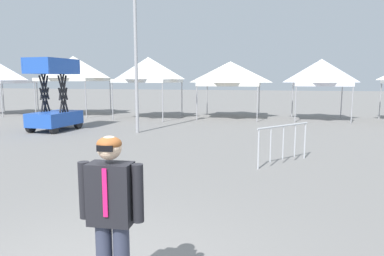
{
  "coord_description": "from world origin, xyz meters",
  "views": [
    {
      "loc": [
        2.0,
        -3.08,
        2.31
      ],
      "look_at": [
        0.22,
        3.84,
        1.3
      ],
      "focal_mm": 32.56,
      "sensor_mm": 36.0,
      "label": 1
    }
  ],
  "objects_px": {
    "canopy_tent_left_of_center": "(230,74)",
    "canopy_tent_behind_right": "(148,70)",
    "light_pole_near_lift": "(135,32)",
    "canopy_tent_behind_left": "(321,73)",
    "canopy_tent_far_right": "(74,69)",
    "scissor_lift": "(54,108)",
    "crowd_barrier_near_person": "(283,136)",
    "canopy_tent_right_of_center": "(1,73)",
    "person_foreground": "(111,212)"
  },
  "relations": [
    {
      "from": "canopy_tent_far_right",
      "to": "crowd_barrier_near_person",
      "type": "relative_size",
      "value": 2.23
    },
    {
      "from": "canopy_tent_behind_right",
      "to": "canopy_tent_far_right",
      "type": "bearing_deg",
      "value": 174.41
    },
    {
      "from": "canopy_tent_right_of_center",
      "to": "canopy_tent_behind_left",
      "type": "height_order",
      "value": "canopy_tent_behind_left"
    },
    {
      "from": "canopy_tent_right_of_center",
      "to": "canopy_tent_behind_right",
      "type": "bearing_deg",
      "value": 1.68
    },
    {
      "from": "light_pole_near_lift",
      "to": "canopy_tent_behind_left",
      "type": "bearing_deg",
      "value": 40.57
    },
    {
      "from": "canopy_tent_left_of_center",
      "to": "crowd_barrier_near_person",
      "type": "bearing_deg",
      "value": -74.46
    },
    {
      "from": "canopy_tent_left_of_center",
      "to": "person_foreground",
      "type": "xyz_separation_m",
      "value": [
        1.43,
        -17.81,
        -1.58
      ]
    },
    {
      "from": "canopy_tent_right_of_center",
      "to": "canopy_tent_behind_left",
      "type": "relative_size",
      "value": 0.98
    },
    {
      "from": "person_foreground",
      "to": "canopy_tent_far_right",
      "type": "bearing_deg",
      "value": 123.77
    },
    {
      "from": "canopy_tent_behind_left",
      "to": "canopy_tent_right_of_center",
      "type": "bearing_deg",
      "value": -175.28
    },
    {
      "from": "canopy_tent_right_of_center",
      "to": "light_pole_near_lift",
      "type": "xyz_separation_m",
      "value": [
        11.83,
        -5.29,
        1.6
      ]
    },
    {
      "from": "canopy_tent_far_right",
      "to": "canopy_tent_behind_right",
      "type": "distance_m",
      "value": 5.33
    },
    {
      "from": "scissor_lift",
      "to": "canopy_tent_far_right",
      "type": "bearing_deg",
      "value": 115.79
    },
    {
      "from": "canopy_tent_right_of_center",
      "to": "scissor_lift",
      "type": "bearing_deg",
      "value": -35.08
    },
    {
      "from": "light_pole_near_lift",
      "to": "canopy_tent_behind_right",
      "type": "bearing_deg",
      "value": 106.43
    },
    {
      "from": "canopy_tent_left_of_center",
      "to": "scissor_lift",
      "type": "relative_size",
      "value": 1.14
    },
    {
      "from": "scissor_lift",
      "to": "light_pole_near_lift",
      "type": "xyz_separation_m",
      "value": [
        3.86,
        0.3,
        3.24
      ]
    },
    {
      "from": "scissor_lift",
      "to": "person_foreground",
      "type": "xyz_separation_m",
      "value": [
        8.3,
        -10.64,
        0.01
      ]
    },
    {
      "from": "light_pole_near_lift",
      "to": "crowd_barrier_near_person",
      "type": "xyz_separation_m",
      "value": [
        6.09,
        -4.17,
        -3.51
      ]
    },
    {
      "from": "canopy_tent_far_right",
      "to": "crowd_barrier_near_person",
      "type": "height_order",
      "value": "canopy_tent_far_right"
    },
    {
      "from": "scissor_lift",
      "to": "crowd_barrier_near_person",
      "type": "xyz_separation_m",
      "value": [
        9.95,
        -3.86,
        -0.27
      ]
    },
    {
      "from": "canopy_tent_behind_left",
      "to": "light_pole_near_lift",
      "type": "distance_m",
      "value": 10.79
    },
    {
      "from": "canopy_tent_right_of_center",
      "to": "person_foreground",
      "type": "xyz_separation_m",
      "value": [
        16.27,
        -16.23,
        -1.63
      ]
    },
    {
      "from": "canopy_tent_far_right",
      "to": "crowd_barrier_near_person",
      "type": "distance_m",
      "value": 16.75
    },
    {
      "from": "canopy_tent_right_of_center",
      "to": "person_foreground",
      "type": "bearing_deg",
      "value": -44.93
    },
    {
      "from": "canopy_tent_behind_left",
      "to": "canopy_tent_left_of_center",
      "type": "bearing_deg",
      "value": -179.22
    },
    {
      "from": "canopy_tent_behind_right",
      "to": "crowd_barrier_near_person",
      "type": "distance_m",
      "value": 12.63
    },
    {
      "from": "canopy_tent_right_of_center",
      "to": "canopy_tent_behind_left",
      "type": "distance_m",
      "value": 20.0
    },
    {
      "from": "crowd_barrier_near_person",
      "to": "canopy_tent_behind_left",
      "type": "bearing_deg",
      "value": 79.71
    },
    {
      "from": "canopy_tent_behind_right",
      "to": "crowd_barrier_near_person",
      "type": "xyz_separation_m",
      "value": [
        7.74,
        -9.76,
        -2.08
      ]
    },
    {
      "from": "canopy_tent_far_right",
      "to": "person_foreground",
      "type": "bearing_deg",
      "value": -56.23
    },
    {
      "from": "canopy_tent_behind_left",
      "to": "person_foreground",
      "type": "distance_m",
      "value": 18.32
    },
    {
      "from": "canopy_tent_behind_right",
      "to": "canopy_tent_right_of_center",
      "type": "bearing_deg",
      "value": -178.32
    },
    {
      "from": "canopy_tent_behind_right",
      "to": "canopy_tent_behind_left",
      "type": "relative_size",
      "value": 1.05
    },
    {
      "from": "canopy_tent_left_of_center",
      "to": "canopy_tent_behind_right",
      "type": "bearing_deg",
      "value": -164.68
    },
    {
      "from": "canopy_tent_far_right",
      "to": "scissor_lift",
      "type": "distance_m",
      "value": 7.38
    },
    {
      "from": "canopy_tent_right_of_center",
      "to": "canopy_tent_behind_right",
      "type": "height_order",
      "value": "canopy_tent_behind_right"
    },
    {
      "from": "canopy_tent_behind_right",
      "to": "canopy_tent_left_of_center",
      "type": "xyz_separation_m",
      "value": [
        4.67,
        1.28,
        -0.22
      ]
    },
    {
      "from": "canopy_tent_far_right",
      "to": "canopy_tent_left_of_center",
      "type": "height_order",
      "value": "canopy_tent_far_right"
    },
    {
      "from": "canopy_tent_right_of_center",
      "to": "canopy_tent_far_right",
      "type": "xyz_separation_m",
      "value": [
        4.87,
        0.82,
        0.3
      ]
    },
    {
      "from": "canopy_tent_left_of_center",
      "to": "canopy_tent_behind_left",
      "type": "distance_m",
      "value": 5.09
    },
    {
      "from": "scissor_lift",
      "to": "crowd_barrier_near_person",
      "type": "relative_size",
      "value": 1.9
    },
    {
      "from": "canopy_tent_behind_left",
      "to": "light_pole_near_lift",
      "type": "height_order",
      "value": "light_pole_near_lift"
    },
    {
      "from": "canopy_tent_behind_left",
      "to": "canopy_tent_far_right",
      "type": "bearing_deg",
      "value": -176.85
    },
    {
      "from": "canopy_tent_right_of_center",
      "to": "canopy_tent_behind_left",
      "type": "xyz_separation_m",
      "value": [
        19.93,
        1.65,
        -0.0
      ]
    },
    {
      "from": "canopy_tent_behind_right",
      "to": "canopy_tent_behind_left",
      "type": "bearing_deg",
      "value": 7.87
    },
    {
      "from": "canopy_tent_right_of_center",
      "to": "crowd_barrier_near_person",
      "type": "relative_size",
      "value": 1.97
    },
    {
      "from": "canopy_tent_far_right",
      "to": "canopy_tent_behind_right",
      "type": "bearing_deg",
      "value": -5.59
    },
    {
      "from": "canopy_tent_far_right",
      "to": "light_pole_near_lift",
      "type": "distance_m",
      "value": 9.35
    },
    {
      "from": "scissor_lift",
      "to": "light_pole_near_lift",
      "type": "relative_size",
      "value": 0.43
    }
  ]
}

